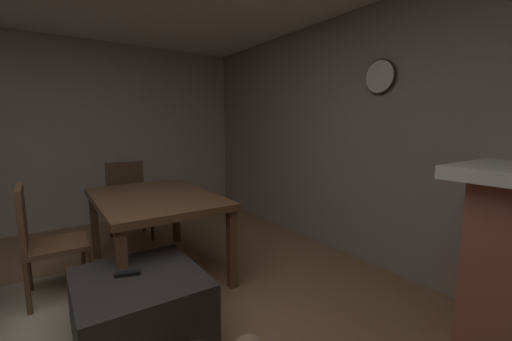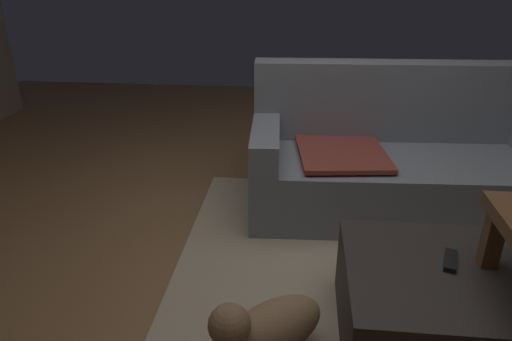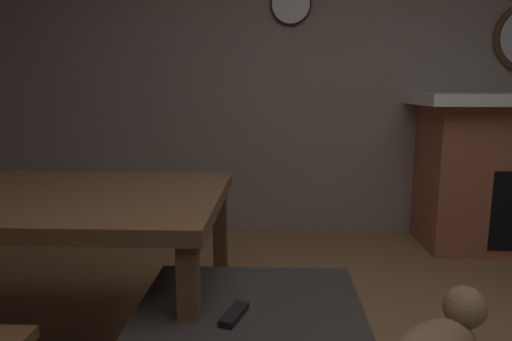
{
  "view_description": "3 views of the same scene",
  "coord_description": "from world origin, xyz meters",
  "px_view_note": "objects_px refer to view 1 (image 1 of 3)",
  "views": [
    {
      "loc": [
        -1.53,
        0.07,
        1.39
      ],
      "look_at": [
        0.16,
        -1.08,
        1.09
      ],
      "focal_mm": 22.23,
      "sensor_mm": 36.0,
      "label": 1
    },
    {
      "loc": [
        -0.12,
        -2.1,
        1.64
      ],
      "look_at": [
        -0.29,
        -0.42,
        0.85
      ],
      "focal_mm": 32.97,
      "sensor_mm": 36.0,
      "label": 2
    },
    {
      "loc": [
        0.42,
        1.08,
        1.18
      ],
      "look_at": [
        0.49,
        -0.46,
        0.9
      ],
      "focal_mm": 31.65,
      "sensor_mm": 36.0,
      "label": 3
    }
  ],
  "objects_px": {
    "dining_chair_north": "(41,236)",
    "dining_table": "(155,203)",
    "ottoman_coffee_table": "(140,305)",
    "wall_clock": "(380,77)",
    "tv_remote": "(128,274)",
    "dining_chair_east": "(128,196)"
  },
  "relations": [
    {
      "from": "dining_table",
      "to": "wall_clock",
      "type": "bearing_deg",
      "value": -120.89
    },
    {
      "from": "ottoman_coffee_table",
      "to": "dining_chair_north",
      "type": "height_order",
      "value": "dining_chair_north"
    },
    {
      "from": "ottoman_coffee_table",
      "to": "wall_clock",
      "type": "relative_size",
      "value": 2.56
    },
    {
      "from": "dining_table",
      "to": "dining_chair_north",
      "type": "height_order",
      "value": "dining_chair_north"
    },
    {
      "from": "ottoman_coffee_table",
      "to": "dining_chair_east",
      "type": "relative_size",
      "value": 0.87
    },
    {
      "from": "dining_table",
      "to": "dining_chair_north",
      "type": "relative_size",
      "value": 1.57
    },
    {
      "from": "ottoman_coffee_table",
      "to": "dining_chair_east",
      "type": "xyz_separation_m",
      "value": [
        1.99,
        -0.38,
        0.32
      ]
    },
    {
      "from": "tv_remote",
      "to": "dining_chair_east",
      "type": "bearing_deg",
      "value": 4.74
    },
    {
      "from": "tv_remote",
      "to": "ottoman_coffee_table",
      "type": "bearing_deg",
      "value": -114.25
    },
    {
      "from": "ottoman_coffee_table",
      "to": "tv_remote",
      "type": "relative_size",
      "value": 5.04
    },
    {
      "from": "ottoman_coffee_table",
      "to": "wall_clock",
      "type": "bearing_deg",
      "value": -95.23
    },
    {
      "from": "dining_chair_north",
      "to": "wall_clock",
      "type": "relative_size",
      "value": 2.95
    },
    {
      "from": "dining_chair_north",
      "to": "dining_table",
      "type": "bearing_deg",
      "value": -89.99
    },
    {
      "from": "tv_remote",
      "to": "wall_clock",
      "type": "relative_size",
      "value": 0.51
    },
    {
      "from": "tv_remote",
      "to": "dining_chair_north",
      "type": "distance_m",
      "value": 0.95
    },
    {
      "from": "wall_clock",
      "to": "ottoman_coffee_table",
      "type": "bearing_deg",
      "value": 84.77
    },
    {
      "from": "wall_clock",
      "to": "tv_remote",
      "type": "bearing_deg",
      "value": 83.64
    },
    {
      "from": "ottoman_coffee_table",
      "to": "dining_table",
      "type": "xyz_separation_m",
      "value": [
        0.87,
        -0.38,
        0.45
      ]
    },
    {
      "from": "ottoman_coffee_table",
      "to": "dining_table",
      "type": "relative_size",
      "value": 0.55
    },
    {
      "from": "tv_remote",
      "to": "dining_table",
      "type": "height_order",
      "value": "dining_table"
    },
    {
      "from": "tv_remote",
      "to": "dining_chair_north",
      "type": "bearing_deg",
      "value": 46.38
    },
    {
      "from": "dining_table",
      "to": "ottoman_coffee_table",
      "type": "bearing_deg",
      "value": 156.53
    }
  ]
}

